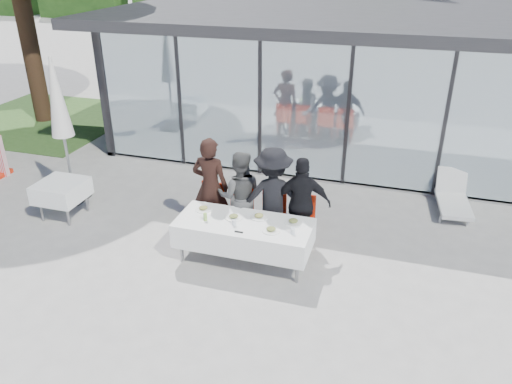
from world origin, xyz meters
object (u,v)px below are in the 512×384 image
at_px(juice_bottle, 205,217).
at_px(diner_a, 211,187).
at_px(diner_chair_c, 273,215).
at_px(lounger, 453,197).
at_px(spare_chair_b, 506,179).
at_px(market_umbrella, 59,108).
at_px(diner_chair_b, 240,210).
at_px(dining_table, 244,233).
at_px(plate_extra, 271,230).
at_px(diner_chair_a, 212,206).
at_px(diner_b, 240,196).
at_px(plate_a, 203,209).
at_px(plate_b, 234,217).
at_px(folded_eyeglasses, 239,232).
at_px(diner_d, 302,204).
at_px(plate_d, 293,222).
at_px(spare_table_left, 61,191).
at_px(plate_c, 259,216).
at_px(diner_c, 273,197).
at_px(diner_chair_d, 301,219).

bearing_deg(juice_bottle, diner_a, 105.92).
bearing_deg(diner_chair_c, lounger, 36.10).
relative_size(spare_chair_b, market_umbrella, 0.33).
height_order(diner_chair_b, spare_chair_b, same).
bearing_deg(spare_chair_b, dining_table, -140.78).
relative_size(plate_extra, juice_bottle, 2.18).
distance_m(diner_chair_a, plate_extra, 1.67).
height_order(diner_b, plate_a, diner_b).
bearing_deg(plate_b, diner_a, 135.45).
height_order(juice_bottle, folded_eyeglasses, juice_bottle).
height_order(diner_d, plate_d, diner_d).
bearing_deg(diner_chair_c, diner_a, -179.34).
relative_size(diner_chair_c, spare_table_left, 1.13).
distance_m(diner_a, spare_chair_b, 6.13).
bearing_deg(lounger, plate_c, -138.99).
distance_m(plate_a, spare_table_left, 3.12).
distance_m(diner_chair_c, market_umbrella, 4.71).
relative_size(diner_d, folded_eyeglasses, 12.12).
relative_size(diner_b, diner_c, 0.92).
height_order(diner_chair_d, folded_eyeglasses, diner_chair_d).
height_order(plate_extra, spare_table_left, plate_extra).
height_order(diner_chair_a, diner_chair_d, same).
relative_size(plate_c, spare_table_left, 0.34).
bearing_deg(spare_table_left, plate_d, -2.77).
height_order(diner_b, plate_b, diner_b).
height_order(plate_a, plate_c, same).
height_order(dining_table, plate_b, plate_b).
relative_size(diner_a, plate_c, 6.48).
xyz_separation_m(plate_d, juice_bottle, (-1.42, -0.35, 0.04)).
bearing_deg(diner_chair_d, diner_d, -90.00).
distance_m(diner_a, market_umbrella, 3.48).
height_order(plate_c, market_umbrella, market_umbrella).
height_order(diner_a, juice_bottle, diner_a).
relative_size(diner_d, plate_extra, 5.87).
bearing_deg(diner_c, diner_chair_b, -18.18).
relative_size(spare_table_left, spare_chair_b, 0.88).
bearing_deg(diner_d, plate_a, 6.45).
xyz_separation_m(juice_bottle, spare_chair_b, (5.12, 3.80, -0.28)).
relative_size(diner_b, diner_chair_b, 1.72).
distance_m(plate_b, spare_chair_b, 5.92).
bearing_deg(spare_chair_b, diner_d, -141.45).
distance_m(plate_a, spare_chair_b, 6.33).
height_order(plate_a, folded_eyeglasses, plate_a).
distance_m(diner_chair_d, plate_b, 1.24).
bearing_deg(diner_b, folded_eyeglasses, 93.29).
relative_size(dining_table, folded_eyeglasses, 16.14).
relative_size(plate_a, folded_eyeglasses, 2.06).
distance_m(diner_a, diner_chair_c, 1.23).
bearing_deg(diner_c, plate_c, 62.52).
bearing_deg(diner_a, spare_table_left, 7.07).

